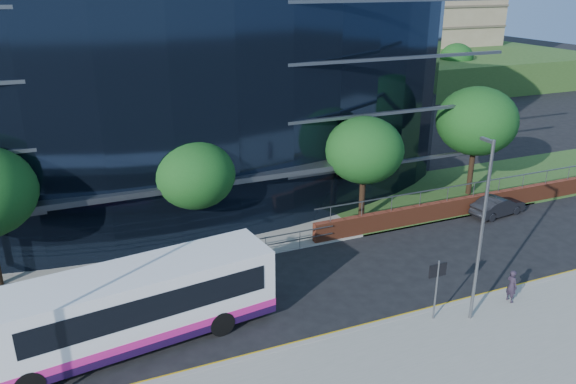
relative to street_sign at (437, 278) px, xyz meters
name	(u,v)px	position (x,y,z in m)	size (l,w,h in m)	color
ground	(324,325)	(-4.50, 1.59, -2.15)	(200.00, 200.00, 0.00)	black
kerb	(334,336)	(-4.50, 0.59, -2.07)	(80.00, 0.25, 0.16)	gray
yellow_line_outer	(332,335)	(-4.50, 0.79, -2.14)	(80.00, 0.08, 0.01)	gold
yellow_line_inner	(330,333)	(-4.50, 0.94, -2.14)	(80.00, 0.08, 0.01)	gold
far_forecourt	(140,244)	(-10.50, 12.59, -2.10)	(50.00, 8.00, 0.10)	gray
grass_verge	(544,175)	(19.50, 12.59, -2.09)	(36.00, 8.00, 0.12)	#2D511E
glass_office	(136,73)	(-8.50, 22.44, 5.85)	(44.00, 23.10, 16.00)	black
retaining_wall	(544,192)	(15.50, 8.89, -1.54)	(34.00, 0.40, 2.11)	brown
guard_railings	(110,270)	(-12.50, 8.59, -1.33)	(24.00, 0.05, 1.10)	slate
street_sign	(437,278)	(0.00, 0.00, 0.00)	(0.85, 0.09, 2.80)	slate
tree_far_b	(195,175)	(-7.50, 11.09, 2.06)	(4.29, 4.29, 6.05)	black
tree_far_c	(364,150)	(2.50, 10.59, 2.39)	(4.62, 4.62, 6.51)	black
tree_far_d	(477,121)	(11.50, 11.59, 3.04)	(5.28, 5.28, 7.44)	black
tree_dist_e	(357,64)	(19.50, 41.59, 2.39)	(4.62, 4.62, 6.51)	black
tree_dist_f	(456,58)	(35.50, 43.59, 2.06)	(4.29, 4.29, 6.05)	black
streetlight_east	(482,228)	(1.50, -0.59, 2.29)	(0.15, 0.77, 8.00)	slate
city_bus	(130,307)	(-12.23, 3.43, -0.42)	(12.32, 4.31, 3.27)	white
parked_car	(498,206)	(10.86, 8.09, -1.53)	(1.30, 3.74, 1.23)	black
pedestrian	(512,286)	(4.08, -0.21, -1.22)	(0.57, 0.37, 1.56)	#261E2D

